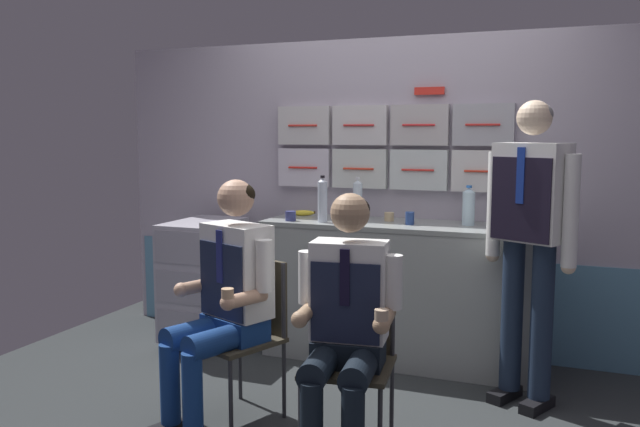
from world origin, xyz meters
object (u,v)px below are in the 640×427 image
(service_trolley, at_px, (204,278))
(snack_banana, at_px, (303,213))
(crew_member_right, at_px, (346,318))
(paper_cup_tan, at_px, (389,216))
(folding_chair_right, at_px, (353,342))
(crew_member_left, at_px, (225,291))
(water_bottle_blue_cap, at_px, (323,200))
(crew_member_standing, at_px, (530,227))
(folding_chair_left, at_px, (249,320))

(service_trolley, height_order, snack_banana, snack_banana)
(crew_member_right, relative_size, snack_banana, 7.17)
(crew_member_right, height_order, paper_cup_tan, crew_member_right)
(folding_chair_right, distance_m, paper_cup_tan, 1.42)
(crew_member_left, distance_m, water_bottle_blue_cap, 1.19)
(service_trolley, distance_m, crew_member_left, 1.36)
(crew_member_standing, bearing_deg, folding_chair_left, -154.08)
(folding_chair_left, relative_size, water_bottle_blue_cap, 2.71)
(paper_cup_tan, bearing_deg, crew_member_left, -110.47)
(snack_banana, bearing_deg, crew_member_standing, -19.85)
(water_bottle_blue_cap, distance_m, snack_banana, 0.38)
(folding_chair_left, relative_size, snack_banana, 4.86)
(crew_member_left, distance_m, snack_banana, 1.41)
(paper_cup_tan, distance_m, snack_banana, 0.65)
(folding_chair_right, height_order, snack_banana, snack_banana)
(crew_member_left, bearing_deg, service_trolley, 126.01)
(folding_chair_right, xyz_separation_m, crew_member_standing, (0.74, 0.81, 0.49))
(crew_member_left, height_order, crew_member_standing, crew_member_standing)
(folding_chair_left, relative_size, crew_member_left, 0.66)
(paper_cup_tan, relative_size, snack_banana, 0.37)
(service_trolley, distance_m, folding_chair_right, 1.84)
(crew_member_left, relative_size, crew_member_standing, 0.76)
(folding_chair_left, bearing_deg, snack_banana, 99.53)
(service_trolley, distance_m, water_bottle_blue_cap, 1.07)
(crew_member_left, bearing_deg, folding_chair_right, -0.03)
(folding_chair_left, xyz_separation_m, crew_member_left, (-0.06, -0.15, 0.19))
(folding_chair_left, height_order, paper_cup_tan, paper_cup_tan)
(folding_chair_right, relative_size, water_bottle_blue_cap, 2.71)
(snack_banana, bearing_deg, folding_chair_right, -58.76)
(service_trolley, height_order, water_bottle_blue_cap, water_bottle_blue_cap)
(folding_chair_right, bearing_deg, service_trolley, 143.68)
(folding_chair_right, bearing_deg, crew_member_right, -82.82)
(crew_member_left, xyz_separation_m, snack_banana, (-0.15, 1.38, 0.24))
(crew_member_right, bearing_deg, paper_cup_tan, 98.07)
(service_trolley, height_order, crew_member_right, crew_member_right)
(paper_cup_tan, bearing_deg, crew_member_standing, -29.28)
(crew_member_standing, xyz_separation_m, paper_cup_tan, (-0.93, 0.52, -0.05))
(folding_chair_left, xyz_separation_m, water_bottle_blue_cap, (0.04, 0.97, 0.55))
(water_bottle_blue_cap, distance_m, paper_cup_tan, 0.46)
(crew_member_standing, relative_size, paper_cup_tan, 26.28)
(folding_chair_left, distance_m, folding_chair_right, 0.65)
(crew_member_standing, xyz_separation_m, snack_banana, (-1.58, 0.57, -0.06))
(crew_member_right, height_order, water_bottle_blue_cap, crew_member_right)
(crew_member_right, bearing_deg, service_trolley, 140.23)
(crew_member_standing, bearing_deg, crew_member_left, -150.33)
(crew_member_left, distance_m, crew_member_standing, 1.67)
(water_bottle_blue_cap, bearing_deg, paper_cup_tan, 28.16)
(folding_chair_right, height_order, crew_member_right, crew_member_right)
(water_bottle_blue_cap, bearing_deg, folding_chair_right, -62.38)
(service_trolley, bearing_deg, snack_banana, 24.56)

